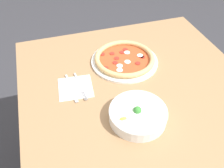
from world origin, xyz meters
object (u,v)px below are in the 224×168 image
at_px(pizza, 125,59).
at_px(knife, 71,87).
at_px(bowl, 138,114).
at_px(fork, 80,86).

distance_m(pizza, knife, 0.31).
distance_m(bowl, knife, 0.34).
height_order(bowl, fork, bowl).
bearing_deg(knife, bowl, 35.71).
relative_size(bowl, knife, 1.20).
bearing_deg(pizza, fork, 24.18).
height_order(pizza, fork, pizza).
xyz_separation_m(pizza, knife, (0.29, 0.11, -0.01)).
bearing_deg(bowl, knife, -49.59).
bearing_deg(knife, pizza, 105.29).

